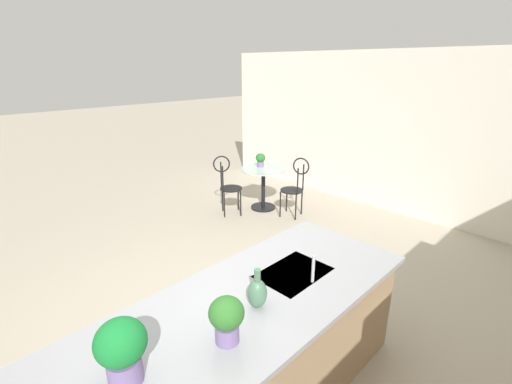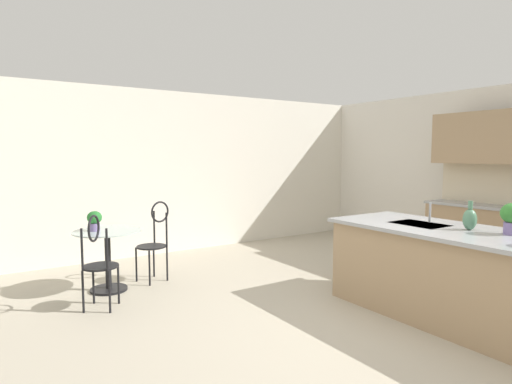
% 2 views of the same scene
% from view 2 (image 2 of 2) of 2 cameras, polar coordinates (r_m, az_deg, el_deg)
% --- Properties ---
extents(ground_plane, '(40.00, 40.00, 0.00)m').
position_cam_2_polar(ground_plane, '(4.34, 16.51, -17.69)').
color(ground_plane, '#B2A893').
extents(wall_left_window, '(0.12, 7.80, 2.70)m').
position_cam_2_polar(wall_left_window, '(7.48, -9.08, 2.65)').
color(wall_left_window, silver).
rests_on(wall_left_window, ground).
extents(kitchen_island, '(2.80, 1.06, 0.92)m').
position_cam_2_polar(kitchen_island, '(4.69, 26.32, -10.26)').
color(kitchen_island, tan).
rests_on(kitchen_island, ground).
extents(bistro_table, '(0.80, 0.80, 0.74)m').
position_cam_2_polar(bistro_table, '(5.53, -19.17, -7.89)').
color(bistro_table, black).
rests_on(bistro_table, ground).
extents(chair_near_window, '(0.53, 0.53, 1.04)m').
position_cam_2_polar(chair_near_window, '(4.86, -20.32, -8.18)').
color(chair_near_window, black).
rests_on(chair_near_window, ground).
extents(chair_by_island, '(0.48, 0.52, 1.04)m').
position_cam_2_polar(chair_by_island, '(5.78, -13.36, -5.90)').
color(chair_by_island, black).
rests_on(chair_by_island, ground).
extents(sink_faucet, '(0.02, 0.02, 0.22)m').
position_cam_2_polar(sink_faucet, '(5.02, 22.20, -2.53)').
color(sink_faucet, '#B2B5BA').
rests_on(sink_faucet, kitchen_island).
extents(potted_plant_on_table, '(0.17, 0.17, 0.24)m').
position_cam_2_polar(potted_plant_on_table, '(5.48, -20.75, -3.47)').
color(potted_plant_on_table, '#7A669E').
rests_on(potted_plant_on_table, bistro_table).
extents(vase_on_counter, '(0.13, 0.13, 0.29)m').
position_cam_2_polar(vase_on_counter, '(4.68, 26.64, -3.23)').
color(vase_on_counter, '#4C7A5B').
rests_on(vase_on_counter, kitchen_island).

